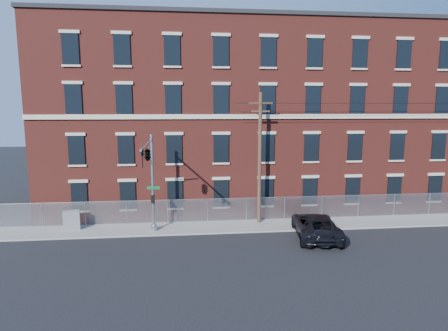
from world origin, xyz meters
name	(u,v)px	position (x,y,z in m)	size (l,w,h in m)	color
ground	(245,252)	(0.00, 0.00, 0.00)	(140.00, 140.00, 0.00)	black
sidewalk	(384,221)	(12.00, 5.00, 0.06)	(65.00, 3.00, 0.12)	gray
mill_building	(342,116)	(12.00, 13.93, 8.15)	(55.30, 14.32, 16.30)	maroon
chain_link_fence	(377,205)	(12.00, 6.30, 1.06)	(59.06, 0.06, 1.85)	#A5A8AD
traffic_signal_mast	(149,164)	(-6.00, 2.18, 5.39)	(0.90, 6.75, 7.00)	#9EA0A5
utility_pole_near	(260,156)	(2.00, 5.60, 5.34)	(1.80, 0.28, 10.00)	#4D3626
pickup_truck	(316,225)	(5.35, 2.21, 0.83)	(2.77, 6.00, 1.67)	black
utility_cabinet	(71,220)	(-12.01, 5.25, 0.83)	(1.14, 0.57, 1.42)	gray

